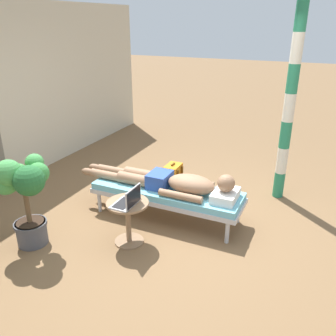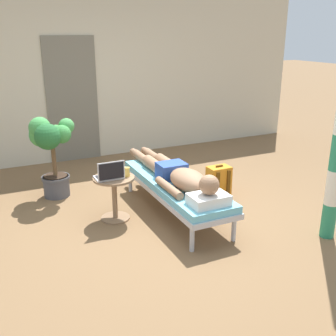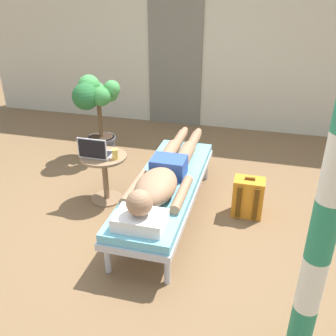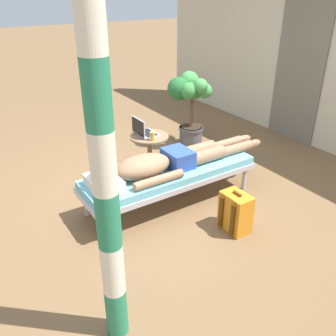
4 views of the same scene
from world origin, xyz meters
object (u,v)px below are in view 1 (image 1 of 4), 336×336
at_px(laptop, 128,201).
at_px(potted_plant, 23,191).
at_px(lounge_chair, 167,193).
at_px(side_table, 128,215).
at_px(drink_glass, 137,193).
at_px(person_reclining, 173,182).
at_px(backpack, 173,177).
at_px(porch_post, 289,107).

xyz_separation_m(laptop, potted_plant, (-0.46, 1.05, 0.11)).
relative_size(laptop, potted_plant, 0.29).
distance_m(lounge_chair, side_table, 0.73).
height_order(drink_glass, potted_plant, potted_plant).
xyz_separation_m(person_reclining, backpack, (0.78, 0.35, -0.32)).
height_order(drink_glass, backpack, drink_glass).
height_order(potted_plant, porch_post, porch_post).
height_order(lounge_chair, backpack, backpack).
height_order(side_table, porch_post, porch_post).
distance_m(person_reclining, side_table, 0.77).
bearing_deg(backpack, drink_glass, -173.89).
relative_size(laptop, porch_post, 0.12).
relative_size(backpack, potted_plant, 0.39).
bearing_deg(side_table, drink_glass, -15.70).
height_order(side_table, potted_plant, potted_plant).
relative_size(person_reclining, laptop, 7.00).
distance_m(lounge_chair, potted_plant, 1.72).
relative_size(person_reclining, side_table, 4.15).
relative_size(drink_glass, potted_plant, 0.10).
relative_size(lounge_chair, backpack, 4.65).
bearing_deg(backpack, laptop, -174.38).
height_order(person_reclining, porch_post, porch_post).
distance_m(lounge_chair, porch_post, 2.00).
relative_size(person_reclining, porch_post, 0.82).
height_order(side_table, laptop, laptop).
bearing_deg(drink_glass, laptop, -177.51).
distance_m(laptop, backpack, 1.60).
height_order(lounge_chair, laptop, laptop).
bearing_deg(person_reclining, laptop, 165.64).
height_order(lounge_chair, person_reclining, person_reclining).
distance_m(lounge_chair, backpack, 0.84).
bearing_deg(laptop, side_table, 40.52).
bearing_deg(lounge_chair, potted_plant, 136.84).
relative_size(lounge_chair, person_reclining, 0.91).
bearing_deg(person_reclining, porch_post, -43.38).
bearing_deg(porch_post, backpack, 106.30).
relative_size(lounge_chair, laptop, 6.36).
xyz_separation_m(side_table, porch_post, (1.93, -1.40, 0.97)).
distance_m(laptop, porch_post, 2.52).
bearing_deg(person_reclining, side_table, 160.72).
relative_size(laptop, drink_glass, 2.88).
xyz_separation_m(laptop, porch_post, (1.99, -1.35, 0.74)).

